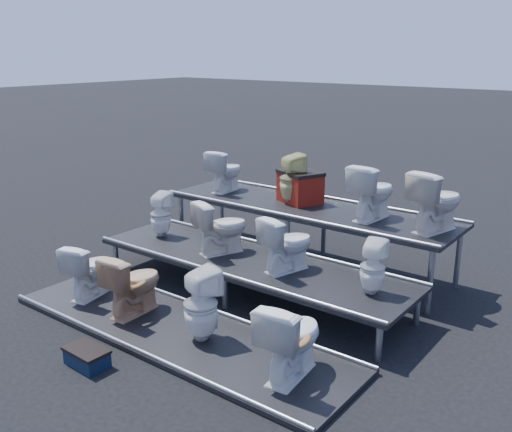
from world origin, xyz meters
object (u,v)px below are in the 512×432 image
Objects in this scene: toilet_3 at (291,338)px; toilet_11 at (436,201)px; toilet_2 at (201,305)px; red_crate at (300,188)px; toilet_9 at (291,179)px; toilet_7 at (373,267)px; toilet_8 at (225,171)px; toilet_1 at (133,283)px; toilet_6 at (287,243)px; toilet_0 at (90,269)px; toilet_4 at (161,214)px; toilet_5 at (221,227)px; toilet_10 at (372,192)px; step_stool at (87,358)px.

toilet_3 is 1.03× the size of toilet_11.
toilet_2 is 2.86m from red_crate.
toilet_9 is at bearing -61.65° from toilet_3.
toilet_7 is 3.41m from toilet_8.
toilet_6 is (1.21, 1.30, 0.37)m from toilet_1.
toilet_7 is at bearing -170.13° from toilet_0.
toilet_5 is at bearing 169.32° from toilet_4.
toilet_10 reaches higher than toilet_8.
toilet_7 is 1.40× the size of step_stool.
toilet_5 is 1.70m from toilet_8.
toilet_2 reaches higher than toilet_0.
red_crate is at bearing -46.63° from toilet_6.
toilet_5 reaches higher than toilet_7.
toilet_1 is 1.08× the size of toilet_6.
toilet_7 is (0.16, 1.30, 0.32)m from toilet_3.
toilet_5 reaches higher than toilet_2.
toilet_8 is 0.90× the size of toilet_9.
toilet_3 is 2.74m from toilet_11.
toilet_6 is at bearing -80.43° from toilet_2.
toilet_10 reaches higher than toilet_7.
toilet_6 reaches higher than toilet_2.
toilet_10 is at bearing -124.98° from toilet_1.
toilet_8 is 1.21m from toilet_9.
toilet_0 is 0.96× the size of toilet_9.
toilet_11 is (0.16, 1.30, 0.47)m from toilet_7.
toilet_4 is (-3.05, 1.30, 0.33)m from toilet_3.
toilet_6 is at bearing 77.80° from toilet_10.
toilet_10 is at bearing 15.31° from toilet_11.
toilet_2 is at bearing 76.58° from toilet_11.
toilet_8 is at bearing -151.05° from red_crate.
toilet_11 is at bearing -154.26° from toilet_0.
toilet_5 is 1.61× the size of step_stool.
toilet_8 is at bearing -102.14° from toilet_0.
toilet_8 is at bearing -75.33° from toilet_1.
toilet_10 is 1.28× the size of red_crate.
toilet_0 is at bearing 86.64° from toilet_8.
toilet_9 is (-1.76, 2.60, 0.77)m from toilet_3.
toilet_0 is at bearing 15.82° from toilet_7.
toilet_10 reaches higher than toilet_2.
toilet_6 is at bearing 61.42° from toilet_11.
toilet_6 is at bearing 72.75° from step_stool.
toilet_7 is at bearing -117.05° from toilet_2.
toilet_3 is at bearing 167.05° from toilet_0.
toilet_0 is 0.87× the size of toilet_2.
toilet_6 is at bearing -158.17° from toilet_5.
toilet_1 is at bearing -5.75° from toilet_3.
toilet_7 is (2.10, 0.00, -0.04)m from toilet_5.
red_crate is (0.25, 1.44, 0.26)m from toilet_5.
toilet_9 is 1.24m from toilet_10.
toilet_1 is 1.29× the size of red_crate.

